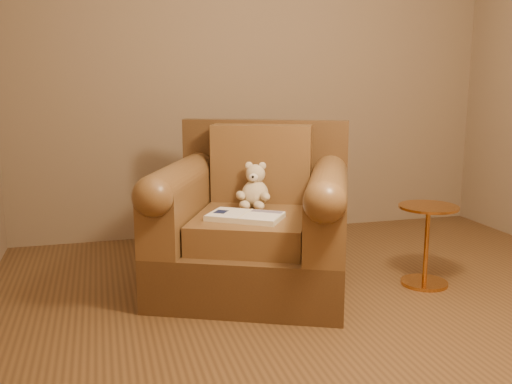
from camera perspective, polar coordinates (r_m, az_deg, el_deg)
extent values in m
plane|color=brown|center=(3.14, 10.29, -12.90)|extent=(4.00, 4.00, 0.00)
cube|color=#7B654C|center=(4.75, 0.18, 12.11)|extent=(4.00, 0.02, 2.70)
cube|color=#4D3219|center=(3.55, -0.24, -7.10)|extent=(1.46, 1.43, 0.31)
cube|color=#4D3219|center=(3.89, 0.87, 2.13)|extent=(1.06, 0.56, 0.69)
cube|color=brown|center=(3.43, -0.39, -3.58)|extent=(0.91, 0.98, 0.17)
cube|color=brown|center=(3.74, 0.56, 2.89)|extent=(0.66, 0.43, 0.50)
cube|color=brown|center=(3.51, -7.63, -1.76)|extent=(0.60, 0.96, 0.36)
cube|color=brown|center=(3.37, 7.14, -2.29)|extent=(0.60, 0.96, 0.36)
cylinder|color=brown|center=(3.47, -7.70, 1.12)|extent=(0.60, 0.96, 0.22)
cylinder|color=brown|center=(3.33, 7.21, 0.71)|extent=(0.60, 0.96, 0.22)
ellipsoid|color=#CEB890|center=(3.60, -0.09, -0.18)|extent=(0.17, 0.15, 0.18)
sphere|color=#CEB890|center=(3.59, -0.06, 1.80)|extent=(0.12, 0.12, 0.12)
ellipsoid|color=#CEB890|center=(3.60, -0.72, 2.65)|extent=(0.05, 0.03, 0.05)
ellipsoid|color=#CEB890|center=(3.58, 0.64, 2.61)|extent=(0.05, 0.03, 0.05)
ellipsoid|color=beige|center=(3.54, -0.25, 1.48)|extent=(0.06, 0.04, 0.05)
sphere|color=black|center=(3.52, -0.32, 1.53)|extent=(0.02, 0.02, 0.02)
ellipsoid|color=#CEB890|center=(3.55, -1.55, -0.35)|extent=(0.06, 0.11, 0.06)
ellipsoid|color=#CEB890|center=(3.52, 0.92, -0.45)|extent=(0.06, 0.11, 0.06)
ellipsoid|color=#CEB890|center=(3.52, -1.15, -1.32)|extent=(0.07, 0.11, 0.06)
ellipsoid|color=#CEB890|center=(3.51, 0.30, -1.38)|extent=(0.07, 0.11, 0.06)
cube|color=beige|center=(3.29, -1.09, -2.47)|extent=(0.48, 0.44, 0.03)
cube|color=white|center=(3.32, -2.78, -2.07)|extent=(0.31, 0.32, 0.00)
cube|color=white|center=(3.25, 0.64, -2.33)|extent=(0.31, 0.32, 0.00)
cube|color=beige|center=(3.28, -1.09, -2.18)|extent=(0.15, 0.21, 0.00)
cube|color=#0F1638|center=(3.34, -3.53, -1.97)|extent=(0.11, 0.11, 0.00)
cube|color=slate|center=(3.33, 1.10, -1.96)|extent=(0.18, 0.15, 0.00)
cylinder|color=#C88037|center=(3.80, 16.46, -8.69)|extent=(0.29, 0.29, 0.02)
cylinder|color=#C88037|center=(3.72, 16.67, -5.15)|extent=(0.03, 0.03, 0.47)
cylinder|color=#C88037|center=(3.66, 16.88, -1.44)|extent=(0.36, 0.36, 0.02)
cylinder|color=#C88037|center=(3.67, 16.87, -1.62)|extent=(0.03, 0.03, 0.02)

